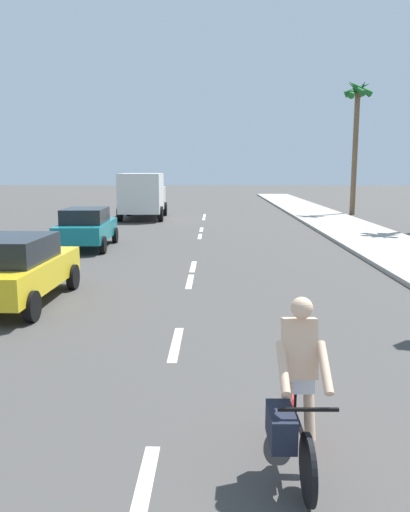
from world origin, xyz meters
TOP-DOWN VIEW (x-y plane):
  - ground_plane at (0.00, 20.00)m, footprint 160.00×160.00m
  - sidewalk_strip at (7.53, 22.00)m, footprint 3.60×80.00m
  - lane_stripe_1 at (0.00, 4.99)m, footprint 0.16×1.80m
  - lane_stripe_2 at (0.00, 9.27)m, footprint 0.16×1.80m
  - lane_stripe_3 at (0.00, 14.35)m, footprint 0.16×1.80m
  - lane_stripe_4 at (0.00, 16.51)m, footprint 0.16×1.80m
  - lane_stripe_5 at (0.00, 23.86)m, footprint 0.16×1.80m
  - lane_stripe_6 at (0.00, 26.55)m, footprint 0.16×1.80m
  - lane_stripe_7 at (0.00, 32.29)m, footprint 0.16×1.80m
  - lane_stripe_8 at (0.00, 34.57)m, footprint 0.16×1.80m
  - cyclist at (1.49, 5.46)m, footprint 0.63×1.71m
  - parked_car_yellow at (-3.86, 11.93)m, footprint 2.00×4.22m
  - parked_car_teal at (-4.32, 20.29)m, footprint 2.04×4.18m
  - delivery_truck at (-3.78, 32.33)m, footprint 2.85×6.32m
  - palm_tree_distant at (9.97, 35.31)m, footprint 1.80×1.85m

SIDE VIEW (x-z plane):
  - ground_plane at x=0.00m, z-range 0.00..0.00m
  - lane_stripe_1 at x=0.00m, z-range 0.00..0.01m
  - lane_stripe_2 at x=0.00m, z-range 0.00..0.01m
  - lane_stripe_3 at x=0.00m, z-range 0.00..0.01m
  - lane_stripe_4 at x=0.00m, z-range 0.00..0.01m
  - lane_stripe_5 at x=0.00m, z-range 0.00..0.01m
  - lane_stripe_6 at x=0.00m, z-range 0.00..0.01m
  - lane_stripe_7 at x=0.00m, z-range 0.00..0.01m
  - lane_stripe_8 at x=0.00m, z-range 0.00..0.01m
  - sidewalk_strip at x=7.53m, z-range 0.00..0.14m
  - cyclist at x=1.49m, z-range -0.08..1.74m
  - parked_car_teal at x=-4.32m, z-range 0.05..1.62m
  - parked_car_yellow at x=-3.86m, z-range 0.05..1.62m
  - delivery_truck at x=-3.78m, z-range 0.10..2.90m
  - palm_tree_distant at x=9.97m, z-range 2.14..11.16m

